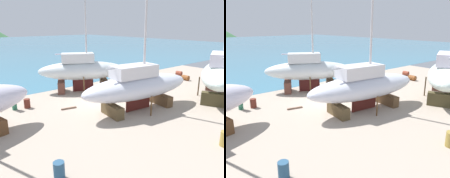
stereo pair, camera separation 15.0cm
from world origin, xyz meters
The scene contains 11 objects.
ground_plane centered at (0.00, -5.47, 0.00)m, with size 47.27×47.27×0.00m, color #A89887.
sailboat_large_starboard centered at (9.93, -6.71, 2.47)m, with size 10.89×7.38×16.97m.
sailboat_small_center centered at (1.12, 3.97, 2.32)m, with size 9.29×6.75×14.41m.
sailboat_far_slipway centered at (1.58, -3.80, 2.11)m, with size 10.68×4.29×15.91m.
worker centered at (-6.44, 2.87, 0.88)m, with size 0.47×0.31×1.70m.
barrel_tipped_right centered at (-5.45, 2.65, 0.40)m, with size 0.52×0.52×0.80m, color maroon.
barrel_tar_black centered at (15.94, 1.89, 0.31)m, with size 0.61×0.61×0.78m, color brown.
barrel_rust_mid centered at (14.09, -0.34, 0.32)m, with size 0.64×0.64×0.92m, color brown.
barrel_ochre centered at (-7.80, -7.76, 0.44)m, with size 0.53×0.53×0.88m, color #295072.
timber_plank_far centered at (7.49, -1.37, 0.05)m, with size 3.06×0.15×0.10m, color brown.
timber_short_cross centered at (-2.83, 0.10, 0.06)m, with size 1.33×0.14×0.13m, color #7E5E4B.
Camera 2 is at (-11.72, -16.51, 7.00)m, focal length 36.74 mm.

